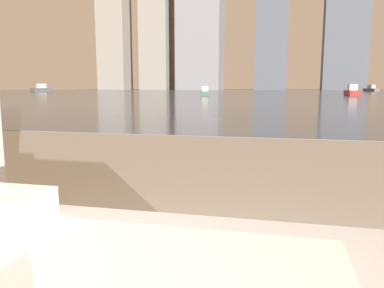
{
  "coord_description": "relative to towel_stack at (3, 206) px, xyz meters",
  "views": [
    {
      "loc": [
        0.55,
        -0.08,
        0.95
      ],
      "look_at": [
        0.02,
        2.28,
        0.58
      ],
      "focal_mm": 35.0,
      "sensor_mm": 36.0,
      "label": 1
    }
  ],
  "objects": [
    {
      "name": "harbor_boat_1",
      "position": [
        8.56,
        42.49,
        -0.18
      ],
      "size": [
        1.21,
        3.27,
        1.21
      ],
      "color": "maroon",
      "rests_on": "harbor_water"
    },
    {
      "name": "skyline_tower_2",
      "position": [
        -23.39,
        117.19,
        21.54
      ],
      "size": [
        13.46,
        11.32,
        44.32
      ],
      "color": "slate",
      "rests_on": "ground_plane"
    },
    {
      "name": "harbor_boat_4",
      "position": [
        -7.11,
        40.17,
        -0.25
      ],
      "size": [
        1.47,
        2.82,
        1.01
      ],
      "color": "#335647",
      "rests_on": "harbor_water"
    },
    {
      "name": "harbor_boat_2",
      "position": [
        -44.39,
        64.66,
        -0.06
      ],
      "size": [
        2.61,
        4.38,
        1.55
      ],
      "color": "#4C4C51",
      "rests_on": "harbor_water"
    },
    {
      "name": "harbor_boat_3",
      "position": [
        19.47,
        82.95,
        -0.13
      ],
      "size": [
        2.62,
        3.79,
        1.35
      ],
      "color": "#4C4C51",
      "rests_on": "harbor_water"
    },
    {
      "name": "skyline_tower_1",
      "position": [
        -37.7,
        117.19,
        27.65
      ],
      "size": [
        8.93,
        10.27,
        56.53
      ],
      "color": "gray",
      "rests_on": "ground_plane"
    },
    {
      "name": "harbor_water",
      "position": [
        0.2,
        61.19,
        -0.61
      ],
      "size": [
        180.0,
        110.0,
        0.01
      ],
      "color": "slate",
      "rests_on": "ground_plane"
    },
    {
      "name": "towel_stack",
      "position": [
        0.0,
        0.0,
        0.0
      ],
      "size": [
        0.24,
        0.19,
        0.08
      ],
      "color": "white",
      "rests_on": "bathtub"
    },
    {
      "name": "skyline_tower_0",
      "position": [
        -52.41,
        117.19,
        15.53
      ],
      "size": [
        9.28,
        8.0,
        32.29
      ],
      "color": "gray",
      "rests_on": "ground_plane"
    }
  ]
}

